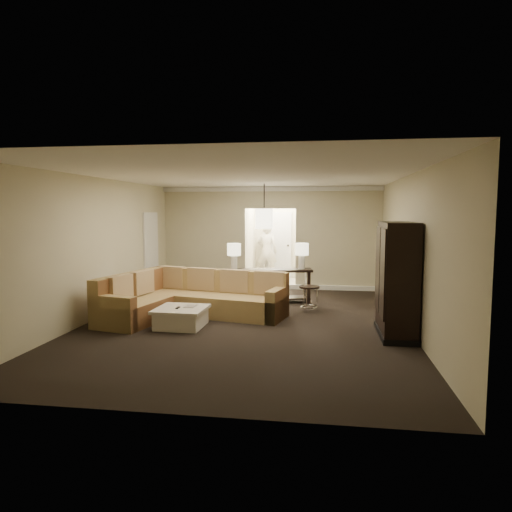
% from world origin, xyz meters
% --- Properties ---
extents(ground, '(8.00, 8.00, 0.00)m').
position_xyz_m(ground, '(0.00, 0.00, 0.00)').
color(ground, black).
rests_on(ground, ground).
extents(wall_back, '(6.00, 0.04, 2.80)m').
position_xyz_m(wall_back, '(0.00, 4.00, 1.40)').
color(wall_back, '#BFB590').
rests_on(wall_back, ground).
extents(wall_front, '(6.00, 0.04, 2.80)m').
position_xyz_m(wall_front, '(0.00, -4.00, 1.40)').
color(wall_front, '#BFB590').
rests_on(wall_front, ground).
extents(wall_left, '(0.04, 8.00, 2.80)m').
position_xyz_m(wall_left, '(-3.00, 0.00, 1.40)').
color(wall_left, '#BFB590').
rests_on(wall_left, ground).
extents(wall_right, '(0.04, 8.00, 2.80)m').
position_xyz_m(wall_right, '(3.00, 0.00, 1.40)').
color(wall_right, '#BFB590').
rests_on(wall_right, ground).
extents(ceiling, '(6.00, 8.00, 0.02)m').
position_xyz_m(ceiling, '(0.00, 0.00, 2.80)').
color(ceiling, white).
rests_on(ceiling, wall_back).
extents(crown_molding, '(6.00, 0.10, 0.12)m').
position_xyz_m(crown_molding, '(0.00, 3.95, 2.73)').
color(crown_molding, silver).
rests_on(crown_molding, wall_back).
extents(baseboard, '(6.00, 0.10, 0.12)m').
position_xyz_m(baseboard, '(0.00, 3.95, 0.06)').
color(baseboard, silver).
rests_on(baseboard, ground).
extents(side_door, '(0.05, 0.90, 2.10)m').
position_xyz_m(side_door, '(-2.97, 2.80, 1.05)').
color(side_door, silver).
rests_on(side_door, ground).
extents(foyer, '(1.44, 2.02, 2.80)m').
position_xyz_m(foyer, '(0.00, 5.34, 1.30)').
color(foyer, beige).
rests_on(foyer, ground).
extents(sectional_sofa, '(3.51, 2.60, 0.92)m').
position_xyz_m(sectional_sofa, '(-1.25, 0.36, 0.37)').
color(sectional_sofa, brown).
rests_on(sectional_sofa, ground).
extents(coffee_table, '(0.93, 0.93, 0.38)m').
position_xyz_m(coffee_table, '(-1.13, -0.47, 0.19)').
color(coffee_table, white).
rests_on(coffee_table, ground).
extents(console_table, '(2.09, 0.86, 0.79)m').
position_xyz_m(console_table, '(0.18, 2.00, 0.47)').
color(console_table, black).
rests_on(console_table, ground).
extents(armoire, '(0.58, 1.36, 1.95)m').
position_xyz_m(armoire, '(2.69, -0.48, 0.93)').
color(armoire, black).
rests_on(armoire, ground).
extents(drink_table, '(0.44, 0.44, 0.55)m').
position_xyz_m(drink_table, '(1.17, 1.20, 0.39)').
color(drink_table, black).
rests_on(drink_table, ground).
extents(table_lamp_left, '(0.32, 0.32, 0.60)m').
position_xyz_m(table_lamp_left, '(-0.59, 1.84, 1.19)').
color(table_lamp_left, silver).
rests_on(table_lamp_left, console_table).
extents(table_lamp_right, '(0.32, 0.32, 0.60)m').
position_xyz_m(table_lamp_right, '(0.96, 2.16, 1.19)').
color(table_lamp_right, silver).
rests_on(table_lamp_right, console_table).
extents(pendant_light, '(0.38, 0.38, 1.09)m').
position_xyz_m(pendant_light, '(0.00, 2.70, 1.95)').
color(pendant_light, black).
rests_on(pendant_light, ceiling).
extents(person, '(0.76, 0.56, 1.96)m').
position_xyz_m(person, '(-0.28, 5.60, 0.98)').
color(person, beige).
rests_on(person, ground).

